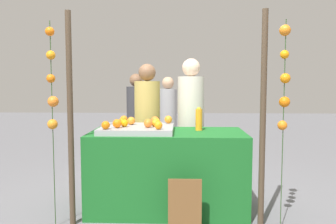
% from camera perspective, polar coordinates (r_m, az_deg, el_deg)
% --- Properties ---
extents(ground_plane, '(24.00, 24.00, 0.00)m').
position_cam_1_polar(ground_plane, '(3.95, -0.08, -15.67)').
color(ground_plane, slate).
extents(stall_counter, '(1.66, 0.83, 0.86)m').
position_cam_1_polar(stall_counter, '(3.82, -0.09, -9.64)').
color(stall_counter, '#196023').
rests_on(stall_counter, ground_plane).
extents(orange_tray, '(0.77, 0.69, 0.06)m').
position_cam_1_polar(orange_tray, '(3.74, -5.06, -2.80)').
color(orange_tray, '#9EA0A5').
rests_on(orange_tray, stall_counter).
extents(orange_0, '(0.09, 0.09, 0.09)m').
position_cam_1_polar(orange_0, '(4.04, -7.31, -1.19)').
color(orange_0, orange).
rests_on(orange_0, orange_tray).
extents(orange_1, '(0.08, 0.08, 0.08)m').
position_cam_1_polar(orange_1, '(3.79, -1.87, -1.64)').
color(orange_1, orange).
rests_on(orange_1, orange_tray).
extents(orange_2, '(0.09, 0.09, 0.09)m').
position_cam_1_polar(orange_2, '(3.60, -3.31, -1.88)').
color(orange_2, orange).
rests_on(orange_2, orange_tray).
extents(orange_3, '(0.08, 0.08, 0.08)m').
position_cam_1_polar(orange_3, '(3.86, -7.59, -1.54)').
color(orange_3, orange).
rests_on(orange_3, orange_tray).
extents(orange_4, '(0.09, 0.09, 0.09)m').
position_cam_1_polar(orange_4, '(3.87, -6.11, -1.46)').
color(orange_4, orange).
rests_on(orange_4, orange_tray).
extents(orange_5, '(0.09, 0.09, 0.09)m').
position_cam_1_polar(orange_5, '(3.61, -8.42, -1.89)').
color(orange_5, orange).
rests_on(orange_5, orange_tray).
extents(orange_6, '(0.09, 0.09, 0.09)m').
position_cam_1_polar(orange_6, '(3.98, 0.09, -1.24)').
color(orange_6, orange).
rests_on(orange_6, orange_tray).
extents(orange_7, '(0.08, 0.08, 0.08)m').
position_cam_1_polar(orange_7, '(3.68, -7.21, -1.85)').
color(orange_7, orange).
rests_on(orange_7, orange_tray).
extents(orange_8, '(0.08, 0.08, 0.08)m').
position_cam_1_polar(orange_8, '(3.67, -2.17, -1.86)').
color(orange_8, orange).
rests_on(orange_8, orange_tray).
extents(orange_9, '(0.09, 0.09, 0.09)m').
position_cam_1_polar(orange_9, '(3.88, -2.14, -1.39)').
color(orange_9, orange).
rests_on(orange_9, orange_tray).
extents(orange_10, '(0.09, 0.09, 0.09)m').
position_cam_1_polar(orange_10, '(3.51, -10.27, -2.16)').
color(orange_10, orange).
rests_on(orange_10, orange_tray).
extents(orange_11, '(0.08, 0.08, 0.08)m').
position_cam_1_polar(orange_11, '(3.45, -1.58, -2.22)').
color(orange_11, orange).
rests_on(orange_11, orange_tray).
extents(juice_bottle, '(0.08, 0.08, 0.26)m').
position_cam_1_polar(juice_bottle, '(3.83, 5.12, -1.23)').
color(juice_bottle, orange).
rests_on(juice_bottle, stall_counter).
extents(chalkboard_sign, '(0.31, 0.03, 0.52)m').
position_cam_1_polar(chalkboard_sign, '(3.28, 2.80, -15.37)').
color(chalkboard_sign, brown).
rests_on(chalkboard_sign, ground_plane).
extents(vendor_left, '(0.33, 0.33, 1.62)m').
position_cam_1_polar(vendor_left, '(4.45, -3.43, -3.27)').
color(vendor_left, tan).
rests_on(vendor_left, ground_plane).
extents(vendor_right, '(0.34, 0.34, 1.69)m').
position_cam_1_polar(vendor_right, '(4.47, 3.79, -2.82)').
color(vendor_right, beige).
rests_on(vendor_right, ground_plane).
extents(crowd_person_0, '(0.30, 0.30, 1.48)m').
position_cam_1_polar(crowd_person_0, '(5.84, -0.01, -1.96)').
color(crowd_person_0, '#99999E').
rests_on(crowd_person_0, ground_plane).
extents(crowd_person_1, '(0.31, 0.31, 1.53)m').
position_cam_1_polar(crowd_person_1, '(5.59, -5.26, -2.07)').
color(crowd_person_1, '#333338').
rests_on(crowd_person_1, ground_plane).
extents(canopy_post_left, '(0.06, 0.06, 2.06)m').
position_cam_1_polar(canopy_post_left, '(3.42, -15.82, -1.29)').
color(canopy_post_left, '#473828').
rests_on(canopy_post_left, ground_plane).
extents(canopy_post_right, '(0.06, 0.06, 2.06)m').
position_cam_1_polar(canopy_post_right, '(3.35, 15.39, -1.42)').
color(canopy_post_right, '#473828').
rests_on(canopy_post_right, ground_plane).
extents(garland_strand_left, '(0.11, 0.10, 1.95)m').
position_cam_1_polar(garland_strand_left, '(3.40, -18.65, 4.03)').
color(garland_strand_left, '#2D4C23').
rests_on(garland_strand_left, ground_plane).
extents(garland_strand_right, '(0.12, 0.11, 1.95)m').
position_cam_1_polar(garland_strand_right, '(3.32, 18.68, 5.31)').
color(garland_strand_right, '#2D4C23').
rests_on(garland_strand_right, ground_plane).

